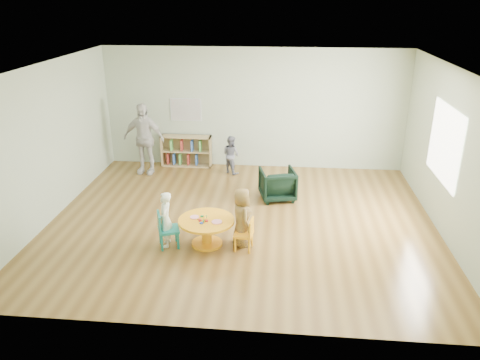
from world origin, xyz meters
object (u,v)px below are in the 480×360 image
Objects in this scene: kid_chair_left at (166,229)px; child_right at (242,217)px; activity_table at (207,227)px; child_left at (166,220)px; armchair at (277,184)px; bookshelf at (186,151)px; kid_chair_right at (246,233)px; toddler at (231,155)px; adult_caretaker at (144,139)px.

child_right is (1.24, 0.18, 0.17)m from kid_chair_left.
child_left is at bearing -172.64° from activity_table.
bookshelf is at bearing -51.99° from armchair.
bookshelf reaches higher than kid_chair_right.
activity_table is 1.70× the size of kid_chair_right.
toddler is (0.68, 3.46, -0.03)m from child_left.
child_right is at bearing 36.29° from kid_chair_right.
child_left is 1.25m from child_right.
bookshelf is 1.74× the size of armchair.
kid_chair_right is at bearing -65.27° from bookshelf.
kid_chair_right is (1.32, 0.03, -0.04)m from kid_chair_left.
adult_caretaker reaches higher than activity_table.
armchair reaches higher than kid_chair_left.
activity_table is 0.92× the size of child_right.
activity_table is at bearing 81.34° from kid_chair_left.
activity_table is 0.68m from child_left.
kid_chair_right is 2.15m from armchair.
armchair is 0.78× the size of toddler.
toddler is 0.54× the size of adult_caretaker.
toddler is (-0.56, 3.32, -0.06)m from child_right.
child_right is 3.37m from toddler.
kid_chair_left reaches higher than kid_chair_right.
bookshelf is 3.88m from child_left.
bookshelf is at bearing 16.62° from toddler.
toddler reaches higher than kid_chair_left.
armchair is (2.24, -1.77, -0.05)m from bookshelf.
toddler is (-0.64, 3.47, 0.15)m from kid_chair_right.
armchair is at bearing -38.30° from bookshelf.
child_left reaches higher than bookshelf.
toddler reaches higher than bookshelf.
kid_chair_left is at bearing 76.16° from child_right.
bookshelf is 4.09m from child_right.
activity_table is 1.34× the size of armchair.
toddler reaches higher than activity_table.
child_right is (1.24, 0.13, 0.03)m from child_left.
child_left is (-0.01, 0.05, 0.14)m from kid_chair_left.
adult_caretaker is (-1.96, 3.20, 0.50)m from activity_table.
activity_table is at bearing -52.23° from adult_caretaker.
child_right is 1.14× the size of toddler.
adult_caretaker is (-0.85, -0.57, 0.46)m from bookshelf.
bookshelf is at bearing 2.47° from child_right.
kid_chair_left is 0.15m from child_left.
child_left is 3.55m from adult_caretaker.
child_left is (-0.66, -0.09, 0.15)m from activity_table.
toddler is (0.02, 3.37, 0.12)m from activity_table.
armchair is (1.13, 2.00, -0.01)m from activity_table.
toddler is 2.03m from adult_caretaker.
kid_chair_left is at bearing 114.98° from toddler.
child_left is (-1.79, -2.08, 0.16)m from armchair.
child_left reaches higher than toddler.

